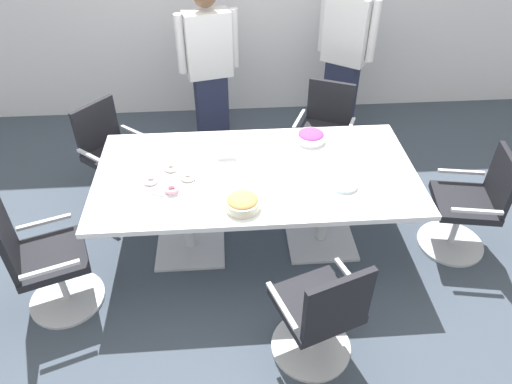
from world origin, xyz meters
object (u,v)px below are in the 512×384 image
Objects in this scene: conference_table at (256,184)px; office_chair_2 at (46,265)px; office_chair_1 at (114,159)px; office_chair_3 at (320,316)px; napkin_pile at (226,151)px; person_standing_1 at (345,54)px; plate_stack at (344,185)px; snack_bowl_cookies at (243,202)px; office_chair_4 at (469,208)px; donut_platter at (170,180)px; person_standing_0 at (209,68)px; office_chair_0 at (324,136)px; snack_bowl_candy_mix at (311,136)px.

conference_table is 1.60m from office_chair_2.
conference_table is 2.64× the size of office_chair_1.
napkin_pile is (-0.53, 1.31, 0.39)m from office_chair_3.
office_chair_3 is at bearing 111.86° from person_standing_1.
conference_table is 16.76× the size of napkin_pile.
person_standing_1 is at bearing 77.97° from plate_stack.
office_chair_4 is at bearing 8.44° from snack_bowl_cookies.
office_chair_4 reaches higher than donut_platter.
conference_table is 1.43× the size of person_standing_0.
office_chair_0 reaches higher than plate_stack.
person_standing_1 is (1.39, 0.13, 0.05)m from person_standing_0.
office_chair_3 is at bearing 102.83° from office_chair_0.
office_chair_4 is at bearing 153.99° from office_chair_0.
office_chair_0 is 0.77m from snack_bowl_candy_mix.
snack_bowl_cookies is 0.65m from napkin_pile.
office_chair_3 is 2.81m from person_standing_0.
snack_bowl_cookies is at bearing -33.09° from donut_platter.
office_chair_2 is 1.44m from snack_bowl_cookies.
office_chair_3 reaches higher than snack_bowl_cookies.
snack_bowl_cookies reaches higher than donut_platter.
office_chair_3 is at bearing -96.15° from snack_bowl_candy_mix.
person_standing_0 is at bearing 173.94° from office_chair_1.
office_chair_0 is at bearing 58.73° from office_chair_3.
person_standing_1 reaches higher than snack_bowl_cookies.
conference_table is at bearing 73.81° from snack_bowl_cookies.
conference_table is at bearing 159.71° from plate_stack.
snack_bowl_cookies is (-1.81, -0.27, 0.39)m from office_chair_4.
plate_stack is at bearing 104.35° from office_chair_4.
office_chair_2 is (-2.23, -1.52, 0.00)m from office_chair_0.
person_standing_1 is at bearing 61.62° from snack_bowl_cookies.
office_chair_0 is at bearing 103.59° from person_standing_1.
office_chair_1 is 0.52× the size of person_standing_1.
office_chair_2 is at bearing -155.45° from snack_bowl_candy_mix.
napkin_pile is (-0.84, 0.46, 0.03)m from plate_stack.
office_chair_0 is 2.70m from office_chair_2.
office_chair_2 is (-0.26, -1.28, 0.00)m from office_chair_1.
office_chair_3 is 1.47m from napkin_pile.
office_chair_0 is 1.00× the size of office_chair_4.
office_chair_3 is (1.56, -1.84, 0.00)m from office_chair_1.
conference_table is at bearing -46.95° from napkin_pile.
office_chair_4 is at bearing 113.05° from office_chair_1.
office_chair_0 is 1.98m from office_chair_1.
office_chair_4 is 2.05m from person_standing_1.
office_chair_1 is at bearing 152.70° from napkin_pile.
donut_platter is at bearing 83.52° from person_standing_1.
snack_bowl_cookies is 0.61m from donut_platter.
office_chair_3 is 6.35× the size of napkin_pile.
snack_bowl_candy_mix is at bearing 117.95° from office_chair_1.
person_standing_0 reaches higher than donut_platter.
office_chair_1 is 1.80m from snack_bowl_candy_mix.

